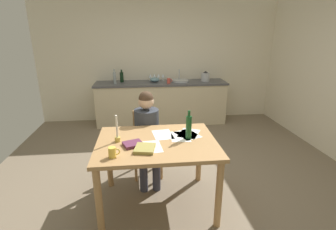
# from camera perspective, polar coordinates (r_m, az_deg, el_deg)

# --- Properties ---
(ground_plane) EXTENTS (5.20, 5.20, 0.04)m
(ground_plane) POSITION_cam_1_polar(r_m,az_deg,el_deg) (3.59, 1.72, -14.06)
(ground_plane) COLOR #7A6B56
(wall_back) EXTENTS (5.20, 0.12, 2.60)m
(wall_back) POSITION_cam_1_polar(r_m,az_deg,el_deg) (5.65, -1.92, 12.17)
(wall_back) COLOR silver
(wall_back) RESTS_ON ground
(kitchen_counter) EXTENTS (2.77, 0.64, 0.90)m
(kitchen_counter) POSITION_cam_1_polar(r_m,az_deg,el_deg) (5.46, -1.52, 2.87)
(kitchen_counter) COLOR beige
(kitchen_counter) RESTS_ON ground
(dining_table) EXTENTS (1.28, 0.98, 0.79)m
(dining_table) POSITION_cam_1_polar(r_m,az_deg,el_deg) (2.75, -2.54, -8.04)
(dining_table) COLOR tan
(dining_table) RESTS_ON ground
(chair_at_table) EXTENTS (0.42, 0.42, 0.88)m
(chair_at_table) POSITION_cam_1_polar(r_m,az_deg,el_deg) (3.49, -4.83, -5.55)
(chair_at_table) COLOR tan
(chair_at_table) RESTS_ON ground
(person_seated) EXTENTS (0.33, 0.60, 1.19)m
(person_seated) POSITION_cam_1_polar(r_m,az_deg,el_deg) (3.28, -4.74, -3.66)
(person_seated) COLOR #333842
(person_seated) RESTS_ON ground
(coffee_mug) EXTENTS (0.11, 0.07, 0.10)m
(coffee_mug) POSITION_cam_1_polar(r_m,az_deg,el_deg) (2.41, -12.51, -8.27)
(coffee_mug) COLOR #F2CC4C
(coffee_mug) RESTS_ON dining_table
(candlestick) EXTENTS (0.06, 0.06, 0.29)m
(candlestick) POSITION_cam_1_polar(r_m,az_deg,el_deg) (2.72, -11.47, -4.31)
(candlestick) COLOR gold
(candlestick) RESTS_ON dining_table
(book_magazine) EXTENTS (0.23, 0.25, 0.03)m
(book_magazine) POSITION_cam_1_polar(r_m,az_deg,el_deg) (2.51, -5.28, -7.59)
(book_magazine) COLOR #A09248
(book_magazine) RESTS_ON dining_table
(book_cookery) EXTENTS (0.23, 0.22, 0.03)m
(book_cookery) POSITION_cam_1_polar(r_m,az_deg,el_deg) (2.62, -7.97, -6.57)
(book_cookery) COLOR #622C48
(book_cookery) RESTS_ON dining_table
(paper_letter) EXTENTS (0.31, 0.36, 0.00)m
(paper_letter) POSITION_cam_1_polar(r_m,az_deg,el_deg) (2.88, 4.48, -4.43)
(paper_letter) COLOR white
(paper_letter) RESTS_ON dining_table
(paper_bill) EXTENTS (0.24, 0.32, 0.00)m
(paper_bill) POSITION_cam_1_polar(r_m,az_deg,el_deg) (2.87, -1.20, -4.49)
(paper_bill) COLOR white
(paper_bill) RESTS_ON dining_table
(paper_envelope) EXTENTS (0.32, 0.36, 0.00)m
(paper_envelope) POSITION_cam_1_polar(r_m,az_deg,el_deg) (2.91, 4.76, -4.18)
(paper_envelope) COLOR white
(paper_envelope) RESTS_ON dining_table
(paper_receipt) EXTENTS (0.23, 0.31, 0.00)m
(paper_receipt) POSITION_cam_1_polar(r_m,az_deg,el_deg) (2.82, 2.89, -4.92)
(paper_receipt) COLOR white
(paper_receipt) RESTS_ON dining_table
(paper_notice) EXTENTS (0.24, 0.32, 0.00)m
(paper_notice) POSITION_cam_1_polar(r_m,az_deg,el_deg) (2.58, -3.91, -7.23)
(paper_notice) COLOR white
(paper_notice) RESTS_ON dining_table
(wine_bottle_on_table) EXTENTS (0.06, 0.06, 0.32)m
(wine_bottle_on_table) POSITION_cam_1_polar(r_m,az_deg,el_deg) (2.73, 4.74, -2.70)
(wine_bottle_on_table) COLOR #194C23
(wine_bottle_on_table) RESTS_ON dining_table
(sink_unit) EXTENTS (0.36, 0.36, 0.24)m
(sink_unit) POSITION_cam_1_polar(r_m,az_deg,el_deg) (5.41, 2.80, 7.83)
(sink_unit) COLOR #B2B7BC
(sink_unit) RESTS_ON kitchen_counter
(bottle_oil) EXTENTS (0.06, 0.06, 0.30)m
(bottle_oil) POSITION_cam_1_polar(r_m,az_deg,el_deg) (5.25, -12.04, 8.31)
(bottle_oil) COLOR #8C999E
(bottle_oil) RESTS_ON kitchen_counter
(bottle_vinegar) EXTENTS (0.07, 0.07, 0.26)m
(bottle_vinegar) POSITION_cam_1_polar(r_m,az_deg,el_deg) (5.43, -10.48, 8.53)
(bottle_vinegar) COLOR black
(bottle_vinegar) RESTS_ON kitchen_counter
(mixing_bowl) EXTENTS (0.21, 0.21, 0.09)m
(mixing_bowl) POSITION_cam_1_polar(r_m,az_deg,el_deg) (5.38, -3.07, 8.04)
(mixing_bowl) COLOR #668C99
(mixing_bowl) RESTS_ON kitchen_counter
(stovetop_kettle) EXTENTS (0.18, 0.18, 0.22)m
(stovetop_kettle) POSITION_cam_1_polar(r_m,az_deg,el_deg) (5.50, 8.50, 8.64)
(stovetop_kettle) COLOR #B7BABF
(stovetop_kettle) RESTS_ON kitchen_counter
(wine_glass_near_sink) EXTENTS (0.07, 0.07, 0.15)m
(wine_glass_near_sink) POSITION_cam_1_polar(r_m,az_deg,el_deg) (5.49, -1.14, 8.92)
(wine_glass_near_sink) COLOR silver
(wine_glass_near_sink) RESTS_ON kitchen_counter
(wine_glass_by_kettle) EXTENTS (0.07, 0.07, 0.15)m
(wine_glass_by_kettle) POSITION_cam_1_polar(r_m,az_deg,el_deg) (5.48, -2.17, 8.90)
(wine_glass_by_kettle) COLOR silver
(wine_glass_by_kettle) RESTS_ON kitchen_counter
(wine_glass_back_left) EXTENTS (0.07, 0.07, 0.15)m
(wine_glass_back_left) POSITION_cam_1_polar(r_m,az_deg,el_deg) (5.48, -3.12, 8.87)
(wine_glass_back_left) COLOR silver
(wine_glass_back_left) RESTS_ON kitchen_counter
(wine_glass_back_right) EXTENTS (0.07, 0.07, 0.15)m
(wine_glass_back_right) POSITION_cam_1_polar(r_m,az_deg,el_deg) (5.47, -4.05, 8.85)
(wine_glass_back_right) COLOR silver
(wine_glass_back_right) RESTS_ON kitchen_counter
(teacup_on_counter) EXTENTS (0.11, 0.07, 0.10)m
(teacup_on_counter) POSITION_cam_1_polar(r_m,az_deg,el_deg) (5.21, 0.19, 7.80)
(teacup_on_counter) COLOR #D84C3F
(teacup_on_counter) RESTS_ON kitchen_counter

